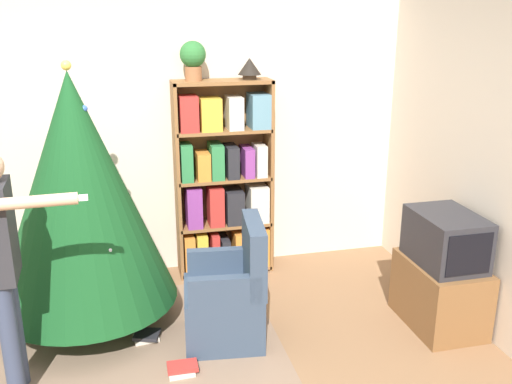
{
  "coord_description": "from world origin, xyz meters",
  "views": [
    {
      "loc": [
        -0.34,
        -3.03,
        2.35
      ],
      "look_at": [
        0.61,
        0.89,
        1.05
      ],
      "focal_mm": 40.0,
      "sensor_mm": 36.0,
      "label": 1
    }
  ],
  "objects": [
    {
      "name": "game_remote",
      "position": [
        1.82,
        0.24,
        0.53
      ],
      "size": [
        0.04,
        0.12,
        0.02
      ],
      "color": "white",
      "rests_on": "tv_stand"
    },
    {
      "name": "book_pile_near_tree",
      "position": [
        -0.26,
        0.75,
        0.03
      ],
      "size": [
        0.22,
        0.2,
        0.06
      ],
      "color": "beige",
      "rests_on": "ground_plane"
    },
    {
      "name": "bookshelf",
      "position": [
        0.55,
        1.81,
        0.84
      ],
      "size": [
        0.86,
        0.29,
        1.77
      ],
      "color": "brown",
      "rests_on": "ground_plane"
    },
    {
      "name": "area_rug",
      "position": [
        -0.39,
        0.5,
        0.0
      ],
      "size": [
        2.19,
        2.17,
        0.01
      ],
      "color": "#7F6651",
      "rests_on": "ground_plane"
    },
    {
      "name": "wall_back",
      "position": [
        0.0,
        2.03,
        1.3
      ],
      "size": [
        8.0,
        0.1,
        2.6
      ],
      "color": "beige",
      "rests_on": "ground_plane"
    },
    {
      "name": "book_pile_by_chair",
      "position": [
        -0.05,
        0.29,
        0.03
      ],
      "size": [
        0.21,
        0.16,
        0.06
      ],
      "color": "beige",
      "rests_on": "ground_plane"
    },
    {
      "name": "table_lamp",
      "position": [
        0.78,
        1.81,
        1.87
      ],
      "size": [
        0.2,
        0.2,
        0.18
      ],
      "color": "#473828",
      "rests_on": "bookshelf"
    },
    {
      "name": "television",
      "position": [
        1.96,
        0.45,
        0.72
      ],
      "size": [
        0.42,
        0.61,
        0.39
      ],
      "color": "#28282D",
      "rests_on": "tv_stand"
    },
    {
      "name": "standing_person",
      "position": [
        -1.08,
        0.35,
        0.94
      ],
      "size": [
        0.64,
        0.47,
        1.59
      ],
      "rotation": [
        0.0,
        0.0,
        -1.53
      ],
      "color": "#38425B",
      "rests_on": "ground_plane"
    },
    {
      "name": "tv_stand",
      "position": [
        1.96,
        0.46,
        0.26
      ],
      "size": [
        0.48,
        0.71,
        0.52
      ],
      "color": "brown",
      "rests_on": "ground_plane"
    },
    {
      "name": "christmas_tree",
      "position": [
        -0.67,
        1.11,
        1.08
      ],
      "size": [
        1.35,
        1.35,
        2.02
      ],
      "color": "#4C3323",
      "rests_on": "ground_plane"
    },
    {
      "name": "potted_plant",
      "position": [
        0.29,
        1.81,
        1.96
      ],
      "size": [
        0.22,
        0.22,
        0.33
      ],
      "color": "#935B38",
      "rests_on": "bookshelf"
    },
    {
      "name": "armchair",
      "position": [
        0.35,
        0.64,
        0.32
      ],
      "size": [
        0.63,
        0.62,
        0.92
      ],
      "rotation": [
        0.0,
        0.0,
        -1.69
      ],
      "color": "#334256",
      "rests_on": "ground_plane"
    }
  ]
}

